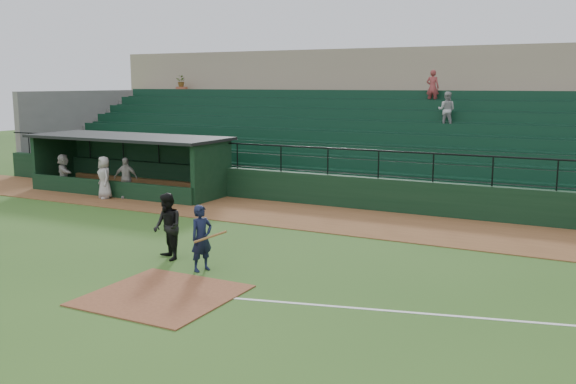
% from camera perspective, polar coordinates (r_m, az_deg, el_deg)
% --- Properties ---
extents(ground, '(90.00, 90.00, 0.00)m').
position_cam_1_polar(ground, '(15.13, -8.82, -8.09)').
color(ground, '#2E541B').
rests_on(ground, ground).
extents(warning_track, '(40.00, 4.00, 0.03)m').
position_cam_1_polar(warning_track, '(21.86, 3.62, -2.40)').
color(warning_track, brown).
rests_on(warning_track, ground).
extents(home_plate_dirt, '(3.00, 3.00, 0.03)m').
position_cam_1_polar(home_plate_dirt, '(14.37, -11.20, -9.06)').
color(home_plate_dirt, brown).
rests_on(home_plate_dirt, ground).
extents(foul_line, '(17.49, 4.44, 0.01)m').
position_cam_1_polar(foul_line, '(13.59, 23.67, -10.87)').
color(foul_line, white).
rests_on(foul_line, ground).
extents(stadium_structure, '(38.00, 13.08, 6.40)m').
position_cam_1_polar(stadium_structure, '(29.41, 10.35, 5.08)').
color(stadium_structure, black).
rests_on(stadium_structure, ground).
extents(dugout, '(8.90, 3.20, 2.42)m').
position_cam_1_polar(dugout, '(28.17, -13.50, 2.79)').
color(dugout, black).
rests_on(dugout, ground).
extents(batter_at_plate, '(1.09, 0.72, 1.66)m').
position_cam_1_polar(batter_at_plate, '(15.86, -7.75, -4.11)').
color(batter_at_plate, black).
rests_on(batter_at_plate, ground).
extents(umpire, '(1.08, 1.02, 1.77)m').
position_cam_1_polar(umpire, '(17.00, -10.75, -3.07)').
color(umpire, black).
rests_on(umpire, ground).
extents(dugout_player_a, '(1.04, 0.71, 1.64)m').
position_cam_1_polar(dugout_player_a, '(26.33, -14.34, 1.23)').
color(dugout_player_a, '#A39D98').
rests_on(dugout_player_a, warning_track).
extents(dugout_player_b, '(0.99, 0.88, 1.70)m').
position_cam_1_polar(dugout_player_b, '(26.51, -16.14, 1.26)').
color(dugout_player_b, '#ACA6A1').
rests_on(dugout_player_b, warning_track).
extents(dugout_player_c, '(1.47, 1.26, 1.60)m').
position_cam_1_polar(dugout_player_c, '(28.86, -19.47, 1.65)').
color(dugout_player_c, '#A39E98').
rests_on(dugout_player_c, warning_track).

